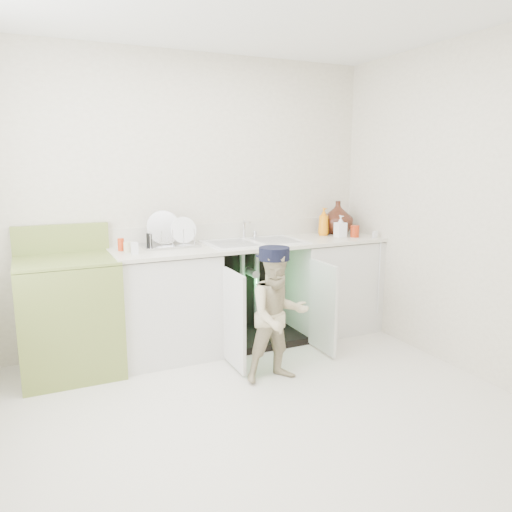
# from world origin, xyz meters

# --- Properties ---
(ground) EXTENTS (3.50, 3.50, 0.00)m
(ground) POSITION_xyz_m (0.00, 0.00, 0.00)
(ground) COLOR silver
(ground) RESTS_ON ground
(room_shell) EXTENTS (6.00, 5.50, 1.26)m
(room_shell) POSITION_xyz_m (0.00, 0.00, 1.25)
(room_shell) COLOR beige
(room_shell) RESTS_ON ground
(counter_run) EXTENTS (2.44, 1.02, 1.22)m
(counter_run) POSITION_xyz_m (0.58, 1.21, 0.47)
(counter_run) COLOR silver
(counter_run) RESTS_ON ground
(avocado_stove) EXTENTS (0.72, 0.65, 1.11)m
(avocado_stove) POSITION_xyz_m (-1.00, 1.18, 0.46)
(avocado_stove) COLOR olive
(avocado_stove) RESTS_ON ground
(repair_worker) EXTENTS (0.50, 0.67, 1.00)m
(repair_worker) POSITION_xyz_m (0.37, 0.39, 0.50)
(repair_worker) COLOR beige
(repair_worker) RESTS_ON ground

